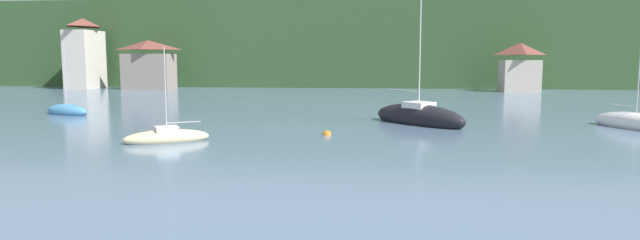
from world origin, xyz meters
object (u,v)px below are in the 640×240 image
shore_building_westcentral (149,66)px  mooring_buoy_mid (327,135)px  sailboat_far_5 (636,124)px  sailboat_far_1 (419,117)px  sailboat_mid_9 (167,137)px  shore_building_central (519,68)px  sailboat_far_0 (67,111)px  shore_building_west (85,54)px

shore_building_westcentral → mooring_buoy_mid: size_ratio=14.17×
shore_building_westcentral → sailboat_far_5: bearing=-37.8°
sailboat_far_1 → mooring_buoy_mid: bearing=-86.6°
shore_building_westcentral → sailboat_mid_9: size_ratio=1.36×
shore_building_central → sailboat_far_0: (-43.23, -34.86, -2.91)m
sailboat_far_0 → sailboat_mid_9: bearing=155.5°
shore_building_west → sailboat_mid_9: size_ratio=1.95×
shore_building_westcentral → sailboat_mid_9: bearing=-64.9°
sailboat_mid_9 → sailboat_far_1: bearing=-176.5°
sailboat_far_1 → sailboat_far_5: size_ratio=1.76×
sailboat_far_0 → shore_building_central: bearing=-122.6°
sailboat_far_1 → shore_building_west: bearing=-172.4°
sailboat_far_1 → mooring_buoy_mid: sailboat_far_1 is taller
shore_building_central → sailboat_far_5: bearing=-93.3°
shore_building_westcentral → sailboat_far_5: (49.57, -38.48, -3.10)m
shore_building_westcentral → shore_building_central: 51.84m
mooring_buoy_mid → shore_building_central: bearing=63.8°
shore_building_west → shore_building_central: 62.24m
shore_building_westcentral → sailboat_far_1: bearing=-46.2°
shore_building_westcentral → shore_building_central: shore_building_westcentral is taller
shore_building_westcentral → mooring_buoy_mid: 53.09m
shore_building_central → sailboat_far_1: size_ratio=0.54×
shore_building_central → sailboat_mid_9: bearing=-122.1°
sailboat_far_5 → sailboat_mid_9: (-27.47, -8.63, -0.08)m
sailboat_mid_9 → mooring_buoy_mid: (8.24, 3.68, -0.25)m
sailboat_far_0 → sailboat_far_1: sailboat_far_1 is taller
sailboat_mid_9 → shore_building_west: bearing=-87.0°
shore_building_west → shore_building_central: bearing=-0.6°
shore_building_west → sailboat_far_0: shore_building_west is taller
sailboat_far_5 → sailboat_mid_9: bearing=-98.6°
shore_building_west → sailboat_far_0: 40.56m
shore_building_central → sailboat_far_1: 41.16m
sailboat_far_0 → mooring_buoy_mid: (21.73, -8.91, -0.27)m
shore_building_central → sailboat_mid_9: size_ratio=1.23×
mooring_buoy_mid → sailboat_far_1: bearing=46.0°
shore_building_west → mooring_buoy_mid: size_ratio=20.22×
sailboat_mid_9 → shore_building_central: bearing=-153.1°
shore_building_westcentral → shore_building_central: (51.84, 0.35, -0.24)m
shore_building_westcentral → sailboat_mid_9: 52.13m
mooring_buoy_mid → sailboat_far_0: bearing=157.7°
shore_building_west → sailboat_mid_9: (32.47, -48.13, -4.79)m
shore_building_westcentral → sailboat_far_5: 62.83m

